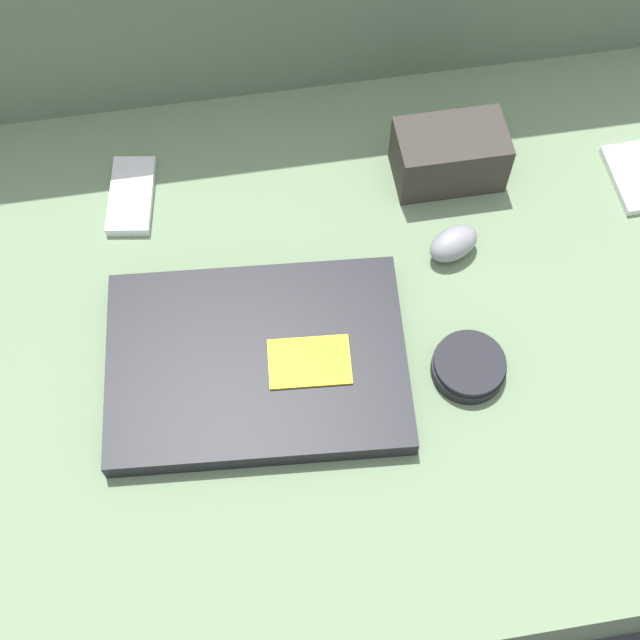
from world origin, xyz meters
TOP-DOWN VIEW (x-y plane):
  - ground_plane at (0.00, 0.00)m, footprint 8.00×8.00m
  - couch_seat at (0.00, 0.00)m, footprint 1.11×0.73m
  - laptop at (-0.08, -0.04)m, footprint 0.35×0.26m
  - computer_mouse at (0.17, 0.08)m, footprint 0.07×0.06m
  - speaker_puck at (0.15, -0.08)m, footprint 0.08×0.08m
  - phone_black at (-0.20, 0.22)m, footprint 0.07×0.12m
  - phone_small at (0.42, 0.15)m, footprint 0.06×0.11m
  - camera_pouch at (0.19, 0.19)m, footprint 0.13×0.08m

SIDE VIEW (x-z plane):
  - ground_plane at x=0.00m, z-range 0.00..0.00m
  - couch_seat at x=0.00m, z-range 0.00..0.14m
  - phone_small at x=0.42m, z-range 0.14..0.15m
  - phone_black at x=-0.20m, z-range 0.14..0.15m
  - speaker_puck at x=0.15m, z-range 0.14..0.16m
  - laptop at x=-0.08m, z-range 0.14..0.17m
  - computer_mouse at x=0.17m, z-range 0.14..0.18m
  - camera_pouch at x=0.19m, z-range 0.14..0.21m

